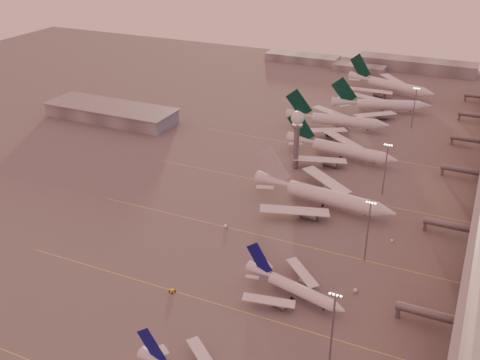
% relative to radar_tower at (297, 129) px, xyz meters
% --- Properties ---
extents(ground, '(700.00, 700.00, 0.00)m').
position_rel_radar_tower_xyz_m(ground, '(-5.00, -120.00, -20.95)').
color(ground, '#525050').
rests_on(ground, ground).
extents(taxiway_markings, '(180.00, 185.25, 0.02)m').
position_rel_radar_tower_xyz_m(taxiway_markings, '(25.00, -64.00, -20.94)').
color(taxiway_markings, '#E2D64F').
rests_on(taxiway_markings, ground).
extents(hangar, '(82.00, 27.00, 8.50)m').
position_rel_radar_tower_xyz_m(hangar, '(-125.00, 20.00, -16.63)').
color(hangar, slate).
rests_on(hangar, ground).
extents(radar_tower, '(6.40, 6.40, 31.10)m').
position_rel_radar_tower_xyz_m(radar_tower, '(0.00, 0.00, 0.00)').
color(radar_tower, slate).
rests_on(radar_tower, ground).
extents(mast_a, '(3.60, 0.56, 25.00)m').
position_rel_radar_tower_xyz_m(mast_a, '(53.00, -120.00, -7.21)').
color(mast_a, slate).
rests_on(mast_a, ground).
extents(mast_b, '(3.60, 0.56, 25.00)m').
position_rel_radar_tower_xyz_m(mast_b, '(50.00, -65.00, -7.21)').
color(mast_b, slate).
rests_on(mast_b, ground).
extents(mast_c, '(3.60, 0.56, 25.00)m').
position_rel_radar_tower_xyz_m(mast_c, '(45.00, -10.00, -7.21)').
color(mast_c, slate).
rests_on(mast_c, ground).
extents(mast_d, '(3.60, 0.56, 25.00)m').
position_rel_radar_tower_xyz_m(mast_d, '(43.00, 80.00, -7.21)').
color(mast_d, slate).
rests_on(mast_d, ground).
extents(distant_horizon, '(165.00, 37.50, 9.00)m').
position_rel_radar_tower_xyz_m(distant_horizon, '(-2.38, 205.14, -17.06)').
color(distant_horizon, slate).
rests_on(distant_horizon, ground).
extents(narrowbody_mid, '(38.22, 30.13, 15.20)m').
position_rel_radar_tower_xyz_m(narrowbody_mid, '(33.65, -96.19, -17.87)').
color(narrowbody_mid, silver).
rests_on(narrowbody_mid, ground).
extents(widebody_white, '(64.79, 51.65, 22.82)m').
position_rel_radar_tower_xyz_m(widebody_white, '(23.97, -32.44, -16.99)').
color(widebody_white, silver).
rests_on(widebody_white, ground).
extents(greentail_a, '(59.96, 48.22, 21.79)m').
position_rel_radar_tower_xyz_m(greentail_a, '(17.09, 20.49, -17.10)').
color(greentail_a, silver).
rests_on(greentail_a, ground).
extents(greentail_b, '(60.14, 48.30, 21.88)m').
position_rel_radar_tower_xyz_m(greentail_b, '(3.66, 61.02, -17.08)').
color(greentail_b, silver).
rests_on(greentail_b, ground).
extents(greentail_c, '(59.57, 47.32, 22.49)m').
position_rel_radar_tower_xyz_m(greentail_c, '(20.92, 99.57, -16.98)').
color(greentail_c, silver).
rests_on(greentail_c, ground).
extents(greentail_d, '(62.91, 50.03, 23.60)m').
position_rel_radar_tower_xyz_m(greentail_d, '(18.15, 142.61, -16.78)').
color(greentail_d, silver).
rests_on(greentail_d, ground).
extents(gsv_tug_mid, '(4.42, 3.47, 1.11)m').
position_rel_radar_tower_xyz_m(gsv_tug_mid, '(-4.35, -110.84, -20.38)').
color(gsv_tug_mid, yellow).
rests_on(gsv_tug_mid, ground).
extents(gsv_truck_b, '(6.21, 3.15, 2.39)m').
position_rel_radar_tower_xyz_m(gsv_truck_b, '(52.15, -85.25, -19.73)').
color(gsv_truck_b, silver).
rests_on(gsv_truck_b, ground).
extents(gsv_truck_c, '(6.22, 3.32, 2.38)m').
position_rel_radar_tower_xyz_m(gsv_truck_c, '(-5.93, -65.51, -19.73)').
color(gsv_truck_c, silver).
rests_on(gsv_truck_c, ground).
extents(gsv_catering_b, '(4.80, 2.66, 3.75)m').
position_rel_radar_tower_xyz_m(gsv_catering_b, '(56.87, -48.34, -19.07)').
color(gsv_catering_b, silver).
rests_on(gsv_catering_b, ground).
extents(gsv_tug_far, '(3.57, 3.28, 0.88)m').
position_rel_radar_tower_xyz_m(gsv_tug_far, '(16.83, -19.03, -20.50)').
color(gsv_tug_far, silver).
rests_on(gsv_tug_far, ground).
extents(gsv_truck_d, '(2.46, 6.11, 2.44)m').
position_rel_radar_tower_xyz_m(gsv_truck_d, '(-16.49, 11.63, -19.71)').
color(gsv_truck_d, silver).
rests_on(gsv_truck_d, ground).
extents(gsv_tug_hangar, '(4.09, 3.53, 1.00)m').
position_rel_radar_tower_xyz_m(gsv_tug_hangar, '(30.88, 29.48, -20.43)').
color(gsv_tug_hangar, yellow).
rests_on(gsv_tug_hangar, ground).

